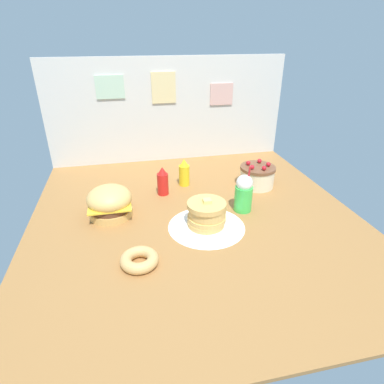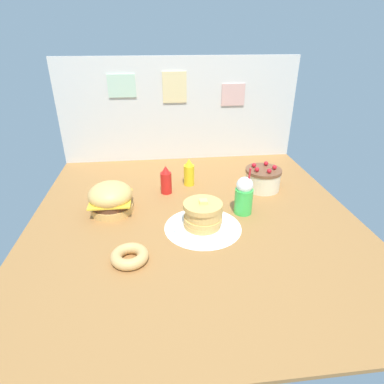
% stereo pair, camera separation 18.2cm
% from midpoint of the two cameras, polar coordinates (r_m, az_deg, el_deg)
% --- Properties ---
extents(ground_plane, '(2.07, 2.17, 0.02)m').
position_cam_midpoint_polar(ground_plane, '(2.04, 2.96, -4.93)').
color(ground_plane, '#9E6B38').
extents(back_wall, '(2.07, 0.04, 0.89)m').
position_cam_midpoint_polar(back_wall, '(2.87, -0.41, 14.52)').
color(back_wall, beige).
rests_on(back_wall, ground_plane).
extents(doily_mat, '(0.47, 0.47, 0.00)m').
position_cam_midpoint_polar(doily_mat, '(1.94, 4.66, -6.38)').
color(doily_mat, white).
rests_on(doily_mat, ground_plane).
extents(burger, '(0.28, 0.28, 0.20)m').
position_cam_midpoint_polar(burger, '(2.10, -11.99, -1.16)').
color(burger, '#DBA859').
rests_on(burger, ground_plane).
extents(pancake_stack, '(0.36, 0.36, 0.19)m').
position_cam_midpoint_polar(pancake_stack, '(1.90, 4.74, -4.48)').
color(pancake_stack, white).
rests_on(pancake_stack, doily_mat).
extents(layer_cake, '(0.26, 0.26, 0.19)m').
position_cam_midpoint_polar(layer_cake, '(2.44, 14.66, 2.28)').
color(layer_cake, beige).
rests_on(layer_cake, ground_plane).
extents(ketchup_bottle, '(0.08, 0.08, 0.21)m').
position_cam_midpoint_polar(ketchup_bottle, '(2.30, -2.43, 2.02)').
color(ketchup_bottle, red).
rests_on(ketchup_bottle, ground_plane).
extents(mustard_bottle, '(0.08, 0.08, 0.21)m').
position_cam_midpoint_polar(mustard_bottle, '(2.42, 1.61, 3.41)').
color(mustard_bottle, yellow).
rests_on(mustard_bottle, ground_plane).
extents(cream_soda_cup, '(0.12, 0.12, 0.32)m').
position_cam_midpoint_polar(cream_soda_cup, '(2.07, 11.79, -0.69)').
color(cream_soda_cup, green).
rests_on(cream_soda_cup, ground_plane).
extents(donut_pink_glaze, '(0.20, 0.20, 0.06)m').
position_cam_midpoint_polar(donut_pink_glaze, '(1.68, -8.07, -11.37)').
color(donut_pink_glaze, tan).
rests_on(donut_pink_glaze, ground_plane).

